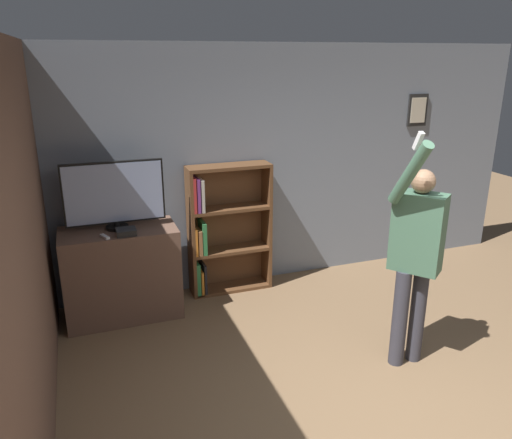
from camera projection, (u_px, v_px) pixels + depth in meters
The scene contains 8 objects.
wall_back at pixel (264, 167), 5.66m from camera, with size 6.66×0.09×2.70m.
wall_side_brick at pixel (28, 235), 3.56m from camera, with size 0.06×4.55×2.70m.
tv_ledge at pixel (122, 273), 5.04m from camera, with size 1.13×0.58×0.94m.
television at pixel (114, 195), 4.81m from camera, with size 0.96×0.22×0.67m.
game_console at pixel (126, 232), 4.75m from camera, with size 0.18×0.17×0.06m.
remote_loose at pixel (105, 237), 4.67m from camera, with size 0.09×0.14×0.02m.
bookshelf at pixel (222, 230), 5.53m from camera, with size 0.92×0.28×1.45m.
person at pixel (416, 251), 4.08m from camera, with size 0.54×0.56×2.06m.
Camera 1 is at (-1.97, -2.22, 2.57)m, focal length 35.00 mm.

